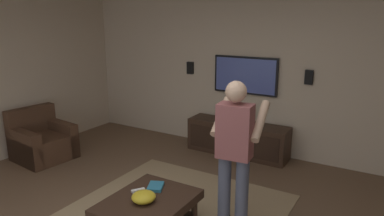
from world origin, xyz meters
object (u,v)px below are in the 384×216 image
at_px(coffee_table, 148,208).
at_px(wall_speaker_left, 309,77).
at_px(media_console, 237,138).
at_px(book, 156,187).
at_px(armchair, 42,142).
at_px(remote_black, 153,185).
at_px(remote_white, 138,190).
at_px(bowl, 144,197).
at_px(vase_round, 242,116).
at_px(wall_speaker_right, 190,68).
at_px(tv, 245,75).
at_px(person_standing, 235,147).

bearing_deg(coffee_table, wall_speaker_left, -17.79).
distance_m(media_console, book, 2.35).
relative_size(armchair, wall_speaker_left, 4.06).
bearing_deg(remote_black, book, 20.35).
bearing_deg(remote_white, bowl, 87.11).
bearing_deg(vase_round, wall_speaker_right, 79.22).
height_order(media_console, book, media_console).
bearing_deg(armchair, tv, 43.86).
bearing_deg(wall_speaker_right, tv, -90.70).
height_order(coffee_table, wall_speaker_right, wall_speaker_right).
distance_m(tv, wall_speaker_left, 1.03).
bearing_deg(vase_round, tv, 14.80).
bearing_deg(bowl, armchair, 72.80).
xyz_separation_m(media_console, remote_white, (-2.51, 0.09, 0.14)).
relative_size(armchair, book, 4.06).
height_order(armchair, bowl, armchair).
bearing_deg(book, remote_black, -138.32).
distance_m(book, vase_round, 2.40).
relative_size(armchair, person_standing, 0.55).
bearing_deg(book, media_console, 155.98).
bearing_deg(tv, coffee_table, 2.36).
bearing_deg(person_standing, vase_round, 14.97).
bearing_deg(coffee_table, bowl, 175.71).
relative_size(coffee_table, vase_round, 4.55).
height_order(tv, book, tv).
relative_size(bowl, vase_round, 1.14).
xyz_separation_m(remote_white, book, (0.16, -0.12, 0.01)).
relative_size(media_console, remote_white, 11.33).
height_order(tv, wall_speaker_left, tv).
xyz_separation_m(person_standing, vase_round, (2.04, 0.78, -0.27)).
bearing_deg(bowl, wall_speaker_left, -17.50).
bearing_deg(remote_black, coffee_table, -19.85).
relative_size(remote_white, vase_round, 0.68).
distance_m(remote_white, remote_black, 0.19).
xyz_separation_m(wall_speaker_left, wall_speaker_right, (0.00, 2.11, -0.01)).
xyz_separation_m(coffee_table, vase_round, (2.63, 0.06, 0.36)).
distance_m(tv, remote_black, 2.72).
relative_size(book, wall_speaker_right, 1.00).
bearing_deg(book, remote_white, -61.78).
height_order(coffee_table, vase_round, vase_round).
height_order(media_console, vase_round, vase_round).
distance_m(remote_black, book, 0.05).
distance_m(armchair, wall_speaker_right, 2.81).
distance_m(armchair, wall_speaker_left, 4.36).
bearing_deg(remote_black, armchair, -147.44).
xyz_separation_m(media_console, wall_speaker_right, (0.25, 1.08, 1.08)).
bearing_deg(bowl, person_standing, -47.48).
bearing_deg(tv, book, 0.76).
height_order(armchair, media_console, armchair).
bearing_deg(remote_white, tv, -147.19).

